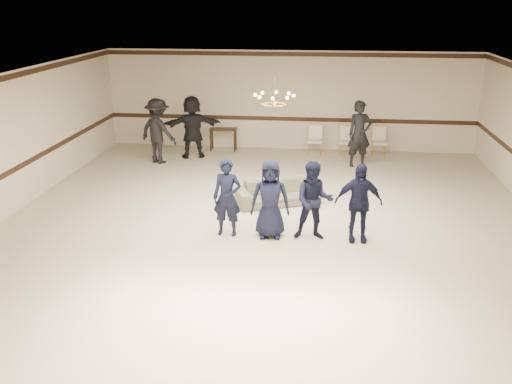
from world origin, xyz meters
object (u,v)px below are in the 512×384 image
boy_c (314,201)px  adult_mid (192,127)px  boy_d (358,203)px  banquet_chair_mid (347,141)px  adult_left (158,131)px  boy_a (227,198)px  settee (278,192)px  console_table (223,139)px  adult_right (360,134)px  banquet_chair_right (379,142)px  banquet_chair_left (315,141)px  boy_b (270,199)px  chandelier (274,90)px

boy_c → adult_mid: adult_mid is taller
boy_d → banquet_chair_mid: bearing=85.0°
boy_d → adult_mid: adult_mid is taller
adult_left → boy_d: bearing=162.5°
boy_a → banquet_chair_mid: (2.73, 6.65, -0.36)m
boy_a → settee: size_ratio=0.83×
boy_c → console_table: bearing=111.7°
boy_a → settee: (0.91, 2.01, -0.54)m
adult_right → settee: bearing=-138.6°
boy_a → banquet_chair_right: bearing=64.4°
adult_mid → banquet_chair_left: size_ratio=2.10×
console_table → boy_b: bearing=-77.6°
settee → banquet_chair_left: (0.82, 4.64, 0.17)m
chandelier → adult_mid: 5.73m
settee → banquet_chair_mid: size_ratio=2.15×
chandelier → boy_c: bearing=-55.4°
boy_a → adult_mid: 6.28m
banquet_chair_mid → banquet_chair_right: same height
console_table → banquet_chair_left: bearing=-9.0°
banquet_chair_mid → banquet_chair_right: 1.00m
adult_right → console_table: adult_right is taller
banquet_chair_left → banquet_chair_right: size_ratio=1.00×
adult_right → console_table: bearing=145.4°
boy_c → adult_right: adult_right is taller
boy_b → adult_right: 5.93m
chandelier → settee: chandelier is taller
chandelier → boy_c: (0.95, -1.37, -2.05)m
adult_mid → banquet_chair_right: 5.87m
boy_b → settee: boy_b is taller
boy_a → adult_left: 6.01m
boy_c → banquet_chair_right: 6.94m
boy_a → settee: 2.27m
boy_b → boy_c: same height
boy_a → console_table: boy_a is taller
boy_c → boy_d: (0.90, 0.00, 0.00)m
boy_a → banquet_chair_left: 6.88m
boy_c → adult_mid: size_ratio=0.85×
boy_a → boy_b: (0.90, 0.00, 0.00)m
chandelier → boy_a: chandelier is taller
boy_c → adult_mid: (-3.87, 5.93, 0.15)m
chandelier → banquet_chair_left: 5.87m
boy_b → boy_d: 1.80m
boy_d → settee: bearing=127.0°
adult_mid → banquet_chair_left: (3.80, 0.73, -0.51)m
banquet_chair_left → console_table: (-3.00, 0.20, -0.10)m
boy_c → adult_left: (-4.77, 5.23, 0.15)m
boy_d → console_table: bearing=115.4°
chandelier → boy_a: 2.61m
banquet_chair_mid → console_table: bearing=179.5°
chandelier → adult_left: size_ratio=0.48×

